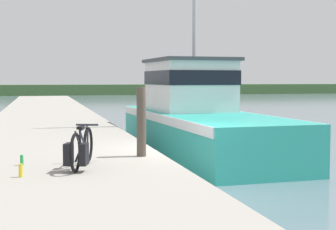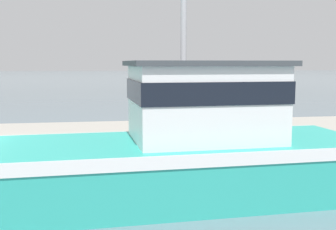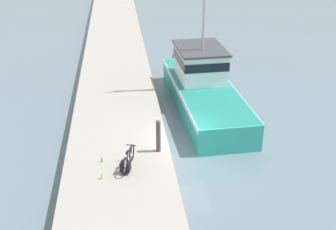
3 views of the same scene
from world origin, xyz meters
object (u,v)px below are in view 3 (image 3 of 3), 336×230
at_px(water_bottle_on_curb, 102,176).
at_px(water_bottle_by_bike, 102,160).
at_px(fishing_boat_main, 202,85).
at_px(mooring_post, 158,136).
at_px(bicycle_touring, 128,161).

bearing_deg(water_bottle_on_curb, water_bottle_by_bike, 91.12).
bearing_deg(fishing_boat_main, water_bottle_by_bike, -131.11).
bearing_deg(water_bottle_on_curb, mooring_post, 36.96).
distance_m(fishing_boat_main, mooring_post, 7.33).
height_order(mooring_post, water_bottle_by_bike, mooring_post).
relative_size(bicycle_touring, mooring_post, 1.15).
bearing_deg(water_bottle_by_bike, fishing_boat_main, 51.46).
relative_size(water_bottle_by_bike, water_bottle_on_curb, 0.87).
bearing_deg(mooring_post, fishing_boat_main, 63.73).
bearing_deg(water_bottle_by_bike, bicycle_touring, -31.47).
relative_size(bicycle_touring, water_bottle_on_curb, 7.46).
height_order(mooring_post, water_bottle_on_curb, mooring_post).
xyz_separation_m(bicycle_touring, water_bottle_on_curb, (-1.05, -0.58, -0.25)).
distance_m(fishing_boat_main, water_bottle_by_bike, 9.16).
bearing_deg(bicycle_touring, water_bottle_on_curb, -133.68).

